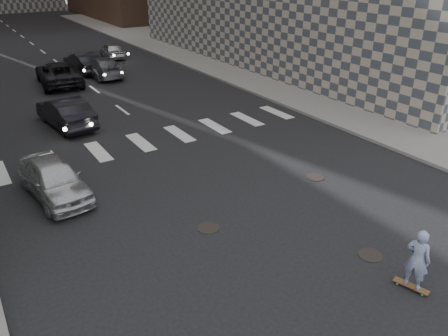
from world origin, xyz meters
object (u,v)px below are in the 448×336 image
(skateboarder, at_px, (417,259))
(silver_sedan, at_px, (54,179))
(traffic_car_a, at_px, (65,112))
(traffic_car_b, at_px, (102,67))
(traffic_car_e, at_px, (83,63))
(traffic_car_c, at_px, (59,73))
(traffic_car_d, at_px, (112,50))

(skateboarder, distance_m, silver_sedan, 11.82)
(silver_sedan, bearing_deg, traffic_car_a, 66.58)
(skateboarder, relative_size, traffic_car_b, 0.38)
(traffic_car_a, distance_m, traffic_car_e, 11.75)
(traffic_car_e, bearing_deg, traffic_car_a, 63.79)
(silver_sedan, relative_size, traffic_car_c, 0.74)
(silver_sedan, height_order, traffic_car_e, traffic_car_e)
(traffic_car_c, bearing_deg, traffic_car_e, -128.07)
(silver_sedan, relative_size, traffic_car_e, 0.92)
(traffic_car_c, bearing_deg, traffic_car_b, -165.68)
(silver_sedan, distance_m, traffic_car_c, 16.07)
(traffic_car_b, bearing_deg, traffic_car_d, -115.06)
(skateboarder, bearing_deg, traffic_car_d, 67.80)
(skateboarder, distance_m, traffic_car_a, 17.52)
(skateboarder, xyz_separation_m, silver_sedan, (-6.47, 9.88, -0.24))
(traffic_car_c, bearing_deg, traffic_car_a, 83.33)
(traffic_car_a, xyz_separation_m, traffic_car_d, (7.66, 14.86, -0.08))
(silver_sedan, xyz_separation_m, traffic_car_e, (6.35, 18.11, 0.03))
(skateboarder, height_order, silver_sedan, skateboarder)
(silver_sedan, distance_m, traffic_car_b, 17.59)
(skateboarder, relative_size, traffic_car_a, 0.40)
(traffic_car_a, bearing_deg, traffic_car_d, -123.95)
(traffic_car_a, relative_size, traffic_car_d, 1.17)
(traffic_car_a, height_order, traffic_car_d, traffic_car_a)
(traffic_car_d, bearing_deg, skateboarder, 89.47)
(traffic_car_a, height_order, traffic_car_c, traffic_car_c)
(traffic_car_b, bearing_deg, traffic_car_c, 9.47)
(traffic_car_a, bearing_deg, skateboarder, 97.34)
(silver_sedan, relative_size, traffic_car_a, 0.91)
(silver_sedan, distance_m, traffic_car_d, 24.10)
(traffic_car_c, relative_size, traffic_car_e, 1.24)
(skateboarder, height_order, traffic_car_a, skateboarder)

